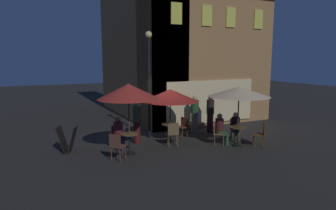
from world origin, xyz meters
name	(u,v)px	position (x,y,z in m)	size (l,w,h in m)	color
ground_plane	(145,141)	(0.00, 0.00, 0.00)	(60.00, 60.00, 0.00)	#282622
cafe_building	(166,52)	(2.92, 3.95, 3.71)	(7.07, 8.97, 7.44)	#A47646
street_lamp_near_corner	(149,70)	(0.36, 0.34, 2.88)	(0.28, 0.28, 4.47)	black
menu_sandwich_board	(67,139)	(-3.07, -0.23, 0.48)	(0.82, 0.77, 0.94)	black
cafe_table_0	(129,141)	(-1.13, -1.41, 0.50)	(0.62, 0.62, 0.75)	black
cafe_table_1	(238,133)	(2.97, -2.26, 0.53)	(0.67, 0.67, 0.75)	black
cafe_table_2	(170,129)	(0.92, -0.53, 0.53)	(0.72, 0.72, 0.73)	black
patio_umbrella_0	(128,92)	(-1.13, -1.41, 2.24)	(2.15, 2.15, 2.51)	black
patio_umbrella_1	(239,92)	(2.97, -2.26, 2.11)	(2.35, 2.35, 2.31)	black
patio_umbrella_2	(170,95)	(0.92, -0.53, 1.90)	(2.25, 2.25, 2.15)	black
cafe_chair_0	(117,135)	(-1.33, -0.58, 0.53)	(0.47, 0.47, 0.89)	brown
cafe_chair_1	(117,144)	(-1.74, -1.91, 0.57)	(0.60, 0.60, 0.93)	brown
cafe_chair_2	(261,133)	(3.67, -2.81, 0.57)	(0.59, 0.59, 0.94)	#563216
cafe_chair_3	(235,127)	(3.41, -1.56, 0.55)	(0.55, 0.55, 0.91)	brown
cafe_chair_4	(217,131)	(2.34, -1.79, 0.54)	(0.59, 0.59, 0.89)	brown
cafe_chair_5	(173,132)	(0.68, -1.26, 0.57)	(0.54, 0.54, 0.93)	brown
cafe_chair_6	(183,125)	(1.68, -0.25, 0.53)	(0.50, 0.50, 0.87)	brown
patron_seated_0	(119,131)	(-1.30, -0.71, 0.70)	(0.42, 0.54, 1.24)	#2D244C
patron_seated_1	(236,125)	(3.33, -1.68, 0.68)	(0.47, 0.52, 1.20)	#253F2C
patron_seated_2	(221,127)	(2.45, -1.88, 0.71)	(0.52, 0.48, 1.25)	#264B2C
patron_standing_3	(137,122)	(-0.41, -0.21, 0.89)	(0.32, 0.32, 1.75)	#4D1717
patron_standing_4	(195,114)	(2.63, 0.38, 0.84)	(0.37, 0.37, 1.69)	slate
patron_standing_5	(210,114)	(3.26, 0.04, 0.87)	(0.34, 0.34, 1.72)	#451717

